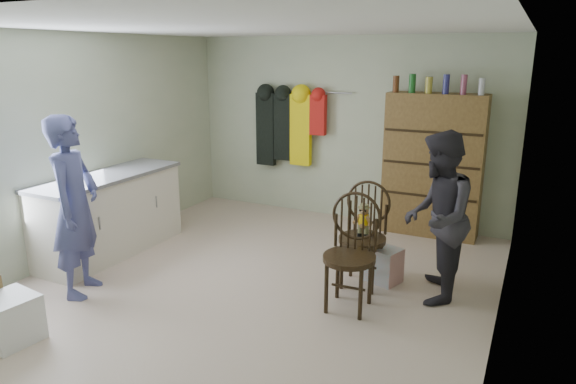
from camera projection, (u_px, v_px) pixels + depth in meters
The scene contains 11 objects.
ground_plane at pixel (257, 284), 5.23m from camera, with size 5.00×5.00×0.00m, color beige.
room_walls at pixel (280, 123), 5.27m from camera, with size 5.00×5.00×5.00m.
counter at pixel (110, 214), 5.94m from camera, with size 0.64×1.86×0.94m.
plastic_tub at pixel (10, 319), 4.15m from camera, with size 0.40×0.38×0.38m, color white.
chair_front at pixel (364, 229), 5.10m from camera, with size 0.49×0.49×1.05m.
chair_far at pixel (352, 248), 4.63m from camera, with size 0.50×0.50×1.07m.
striped_bag at pixel (383, 265), 5.25m from camera, with size 0.34×0.27×0.36m, color #E57C72.
person_left at pixel (75, 207), 4.84m from camera, with size 0.63×0.42×1.74m, color #474C83.
person_right at pixel (437, 218), 4.73m from camera, with size 0.78×0.61×1.61m, color #2D2B33.
dresser at pixel (433, 165), 6.45m from camera, with size 1.20×0.39×2.03m.
coat_rack at pixel (288, 127), 7.31m from camera, with size 1.42×0.12×1.09m.
Camera 1 is at (2.40, -4.17, 2.28)m, focal length 32.00 mm.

